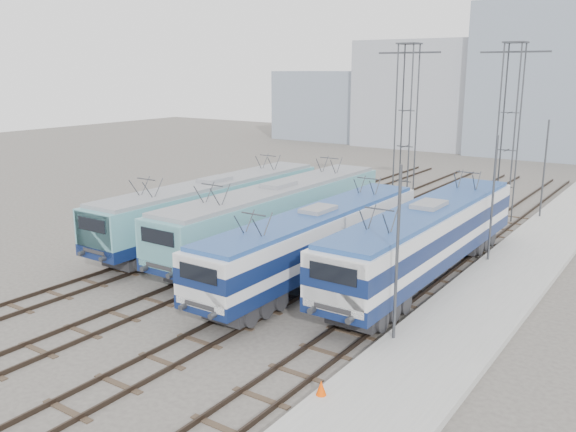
# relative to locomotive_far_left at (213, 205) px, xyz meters

# --- Properties ---
(ground) EXTENTS (160.00, 160.00, 0.00)m
(ground) POSITION_rel_locomotive_far_left_xyz_m (6.75, -9.16, -2.27)
(ground) COLOR #514C47
(platform) EXTENTS (4.00, 70.00, 0.30)m
(platform) POSITION_rel_locomotive_far_left_xyz_m (16.95, -1.16, -2.12)
(platform) COLOR #9E9E99
(platform) RESTS_ON ground
(locomotive_far_left) EXTENTS (2.89, 18.23, 3.43)m
(locomotive_far_left) POSITION_rel_locomotive_far_left_xyz_m (0.00, 0.00, 0.00)
(locomotive_far_left) COLOR #0D1C47
(locomotive_far_left) RESTS_ON ground
(locomotive_center_left) EXTENTS (2.97, 18.80, 3.54)m
(locomotive_center_left) POSITION_rel_locomotive_far_left_xyz_m (4.50, 0.33, 0.07)
(locomotive_center_left) COLOR #0D1C47
(locomotive_center_left) RESTS_ON ground
(locomotive_center_right) EXTENTS (2.74, 17.31, 3.25)m
(locomotive_center_right) POSITION_rel_locomotive_far_left_xyz_m (9.00, -2.59, -0.05)
(locomotive_center_right) COLOR #0D1C47
(locomotive_center_right) RESTS_ON ground
(locomotive_far_right) EXTENTS (2.93, 18.53, 3.48)m
(locomotive_far_right) POSITION_rel_locomotive_far_left_xyz_m (13.50, 0.41, 0.09)
(locomotive_far_right) COLOR #0D1C47
(locomotive_far_right) RESTS_ON ground
(catenary_tower_west) EXTENTS (4.50, 1.20, 12.00)m
(catenary_tower_west) POSITION_rel_locomotive_far_left_xyz_m (6.75, 12.84, 4.37)
(catenary_tower_west) COLOR #3F4247
(catenary_tower_west) RESTS_ON ground
(catenary_tower_east) EXTENTS (4.50, 1.20, 12.00)m
(catenary_tower_east) POSITION_rel_locomotive_far_left_xyz_m (13.25, 14.84, 4.37)
(catenary_tower_east) COLOR #3F4247
(catenary_tower_east) RESTS_ON ground
(mast_front) EXTENTS (0.12, 0.12, 7.00)m
(mast_front) POSITION_rel_locomotive_far_left_xyz_m (15.35, -7.16, 1.23)
(mast_front) COLOR #3F4247
(mast_front) RESTS_ON ground
(mast_mid) EXTENTS (0.12, 0.12, 7.00)m
(mast_mid) POSITION_rel_locomotive_far_left_xyz_m (15.35, 4.84, 1.23)
(mast_mid) COLOR #3F4247
(mast_mid) RESTS_ON ground
(mast_rear) EXTENTS (0.12, 0.12, 7.00)m
(mast_rear) POSITION_rel_locomotive_far_left_xyz_m (15.35, 16.84, 1.23)
(mast_rear) COLOR #3F4247
(mast_rear) RESTS_ON ground
(safety_cone) EXTENTS (0.33, 0.33, 0.50)m
(safety_cone) POSITION_rel_locomotive_far_left_xyz_m (15.25, -12.32, -1.72)
(safety_cone) COLOR #FA4700
(safety_cone) RESTS_ON platform
(building_west) EXTENTS (18.00, 12.00, 14.00)m
(building_west) POSITION_rel_locomotive_far_left_xyz_m (-7.25, 52.84, 4.73)
(building_west) COLOR #9398A2
(building_west) RESTS_ON ground
(building_far_west) EXTENTS (14.00, 10.00, 10.00)m
(building_far_west) POSITION_rel_locomotive_far_left_xyz_m (-23.25, 52.84, 2.73)
(building_far_west) COLOR gray
(building_far_west) RESTS_ON ground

